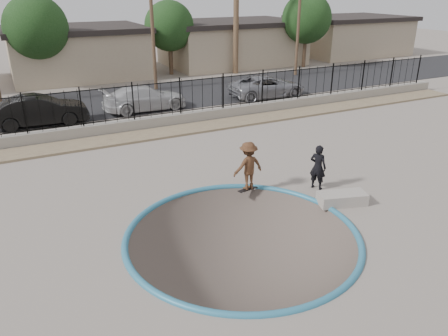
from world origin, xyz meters
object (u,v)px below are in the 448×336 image
car_c (145,98)px  car_d (267,86)px  concrete_ledge (342,198)px  car_b (40,110)px  skater (248,168)px  skateboard (248,189)px  videographer (318,167)px

car_c → car_d: car_c is taller
concrete_ledge → car_d: bearing=67.8°
car_c → car_b: bearing=92.2°
skater → skateboard: skater is taller
skater → videographer: size_ratio=1.05×
skater → car_b: skater is taller
skater → car_d: 14.33m
skateboard → car_d: 14.34m
car_d → skater: bearing=147.5°
skater → skateboard: size_ratio=2.15×
videographer → car_c: size_ratio=0.34×
skateboard → videographer: videographer is taller
car_b → car_c: car_b is taller
skateboard → concrete_ledge: (2.35, -2.32, 0.14)m
skater → car_c: 12.28m
skateboard → videographer: 2.64m
car_b → videographer: bearing=-144.6°
skater → videographer: bearing=155.7°
car_d → car_c: bearing=88.7°
car_d → car_b: bearing=92.1°
skater → car_c: skater is taller
videographer → concrete_ledge: 1.53m
skater → skateboard: bearing=-168.7°
skater → car_c: size_ratio=0.36×
videographer → skater: bearing=38.9°
skateboard → videographer: (2.35, -0.93, 0.78)m
videographer → concrete_ledge: size_ratio=1.04×
skater → car_c: (-0.02, 12.27, -0.13)m
skater → concrete_ledge: 3.37m
car_c → videographer: bearing=-172.3°
skateboard → car_b: bearing=106.4°
car_d → videographer: bearing=157.7°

